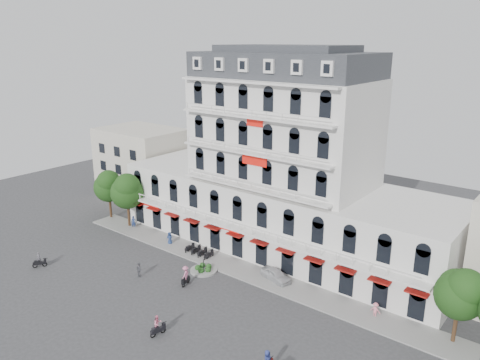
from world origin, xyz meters
name	(u,v)px	position (x,y,z in m)	size (l,w,h in m)	color
ground	(186,301)	(0.00, 0.00, 0.00)	(120.00, 120.00, 0.00)	#38383A
sidewalk	(239,269)	(0.00, 9.00, 0.08)	(53.00, 4.00, 0.16)	gray
main_building	(283,173)	(0.00, 18.00, 9.96)	(45.00, 15.00, 25.80)	silver
flank_building_west	(142,163)	(-30.00, 20.00, 6.00)	(14.00, 10.00, 12.00)	beige
traffic_island	(204,269)	(-3.00, 6.00, 0.26)	(3.20, 3.20, 1.60)	gray
parked_scooter_row	(199,255)	(-6.35, 8.80, 0.00)	(4.40, 1.80, 1.10)	black
tree_west_outer	(109,185)	(-25.95, 9.98, 5.35)	(4.50, 4.48, 7.76)	#382314
tree_west_inner	(127,190)	(-20.95, 9.48, 5.68)	(4.76, 4.76, 8.25)	#382314
tree_east_inner	(461,292)	(24.05, 9.98, 5.21)	(4.40, 4.37, 7.57)	#382314
parked_car	(276,275)	(4.94, 9.50, 0.70)	(1.66, 4.12, 1.40)	silver
rider_west	(39,261)	(-19.29, -5.48, 0.83)	(1.12, 1.48, 1.93)	black
rider_southwest	(158,325)	(2.16, -5.86, 1.06)	(0.74, 1.70, 2.10)	black
rider_center	(186,275)	(-2.38, 2.39, 1.24)	(0.99, 1.67, 2.33)	black
pedestrian_left	(170,238)	(-11.73, 8.82, 0.88)	(0.86, 0.56, 1.76)	navy
pedestrian_mid	(139,270)	(-7.98, 0.40, 0.89)	(1.05, 0.44, 1.79)	slate
pedestrian_right	(375,310)	(16.82, 9.50, 0.79)	(1.02, 0.59, 1.58)	pink
pedestrian_far	(134,222)	(-20.00, 9.50, 0.91)	(0.67, 0.44, 1.83)	navy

